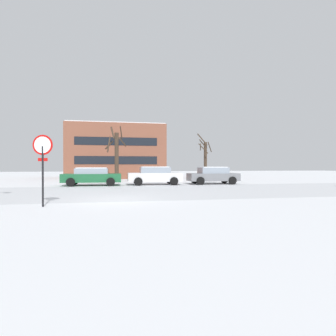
{
  "coord_description": "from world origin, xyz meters",
  "views": [
    {
      "loc": [
        -0.23,
        -13.38,
        1.57
      ],
      "look_at": [
        3.55,
        5.61,
        1.37
      ],
      "focal_mm": 30.84,
      "sensor_mm": 36.0,
      "label": 1
    }
  ],
  "objects_px": {
    "stop_sign": "(43,156)",
    "parked_car_gray": "(213,175)",
    "parked_car_green": "(92,176)",
    "parked_car_white": "(155,175)"
  },
  "relations": [
    {
      "from": "parked_car_gray",
      "to": "parked_car_green",
      "type": "bearing_deg",
      "value": 179.56
    },
    {
      "from": "parked_car_green",
      "to": "stop_sign",
      "type": "bearing_deg",
      "value": -95.51
    },
    {
      "from": "parked_car_gray",
      "to": "stop_sign",
      "type": "bearing_deg",
      "value": -134.02
    },
    {
      "from": "stop_sign",
      "to": "parked_car_white",
      "type": "bearing_deg",
      "value": 62.06
    },
    {
      "from": "parked_car_gray",
      "to": "parked_car_white",
      "type": "bearing_deg",
      "value": 179.67
    },
    {
      "from": "stop_sign",
      "to": "parked_car_gray",
      "type": "relative_size",
      "value": 0.65
    },
    {
      "from": "stop_sign",
      "to": "parked_car_white",
      "type": "height_order",
      "value": "stop_sign"
    },
    {
      "from": "stop_sign",
      "to": "parked_car_gray",
      "type": "height_order",
      "value": "stop_sign"
    },
    {
      "from": "parked_car_white",
      "to": "parked_car_gray",
      "type": "height_order",
      "value": "parked_car_white"
    },
    {
      "from": "stop_sign",
      "to": "parked_car_green",
      "type": "distance_m",
      "value": 11.4
    }
  ]
}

